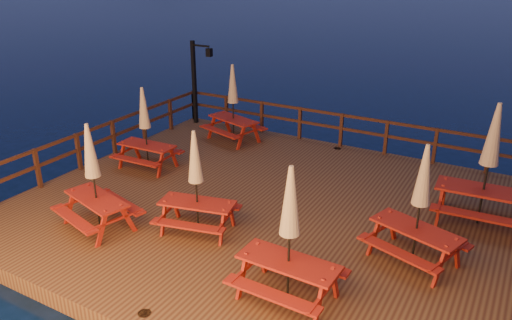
% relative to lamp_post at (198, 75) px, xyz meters
% --- Properties ---
extents(ground, '(500.00, 500.00, 0.00)m').
position_rel_lamp_post_xyz_m(ground, '(5.39, -4.55, -2.20)').
color(ground, black).
rests_on(ground, ground).
extents(deck, '(12.00, 10.00, 0.40)m').
position_rel_lamp_post_xyz_m(deck, '(5.39, -4.55, -2.00)').
color(deck, '#4C2918').
rests_on(deck, ground).
extents(deck_piles, '(11.44, 9.44, 1.40)m').
position_rel_lamp_post_xyz_m(deck_piles, '(5.39, -4.55, -2.50)').
color(deck_piles, '#3B1D12').
rests_on(deck_piles, ground).
extents(railing, '(11.80, 9.75, 1.10)m').
position_rel_lamp_post_xyz_m(railing, '(5.39, -2.77, -1.03)').
color(railing, '#3B1D12').
rests_on(railing, deck).
extents(lamp_post, '(0.85, 0.18, 3.00)m').
position_rel_lamp_post_xyz_m(lamp_post, '(0.00, 0.00, 0.00)').
color(lamp_post, black).
rests_on(lamp_post, deck).
extents(picnic_table_0, '(2.10, 1.76, 2.88)m').
position_rel_lamp_post_xyz_m(picnic_table_0, '(9.97, -2.91, -0.30)').
color(picnic_table_0, maroon).
rests_on(picnic_table_0, deck).
extents(picnic_table_1, '(1.92, 1.70, 2.37)m').
position_rel_lamp_post_xyz_m(picnic_table_1, '(4.54, -6.38, -0.56)').
color(picnic_table_1, maroon).
rests_on(picnic_table_1, deck).
extents(picnic_table_2, '(1.86, 1.54, 2.59)m').
position_rel_lamp_post_xyz_m(picnic_table_2, '(7.35, -7.53, -0.45)').
color(picnic_table_2, maroon).
rests_on(picnic_table_2, deck).
extents(picnic_table_3, '(2.13, 1.93, 2.53)m').
position_rel_lamp_post_xyz_m(picnic_table_3, '(9.04, -5.22, -0.48)').
color(picnic_table_3, maroon).
rests_on(picnic_table_3, deck).
extents(picnic_table_4, '(2.14, 1.92, 2.56)m').
position_rel_lamp_post_xyz_m(picnic_table_4, '(2.08, -0.95, -0.47)').
color(picnic_table_4, maroon).
rests_on(picnic_table_4, deck).
extents(picnic_table_5, '(1.72, 1.44, 2.40)m').
position_rel_lamp_post_xyz_m(picnic_table_5, '(1.15, -4.16, -0.55)').
color(picnic_table_5, maroon).
rests_on(picnic_table_5, deck).
extents(picnic_table_6, '(2.04, 1.82, 2.48)m').
position_rel_lamp_post_xyz_m(picnic_table_6, '(2.50, -7.37, -0.51)').
color(picnic_table_6, maroon).
rests_on(picnic_table_6, deck).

